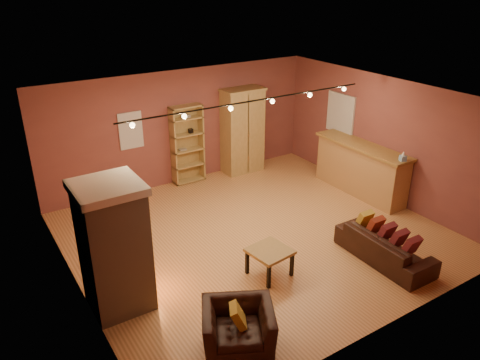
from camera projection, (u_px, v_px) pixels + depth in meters
floor at (256, 234)px, 9.49m from camera, size 7.00×7.00×0.00m
ceiling at (258, 99)px, 8.34m from camera, size 7.00×7.00×0.00m
back_wall at (182, 127)px, 11.41m from camera, size 7.00×0.02×2.80m
left_wall at (70, 219)px, 7.20m from camera, size 0.02×6.50×2.80m
right_wall at (384, 139)px, 10.64m from camera, size 0.02×6.50×2.80m
fireplace at (115, 247)px, 7.10m from camera, size 1.01×0.98×2.12m
back_window at (131, 130)px, 10.70m from camera, size 0.56×0.04×0.86m
bookcase at (186, 143)px, 11.52m from camera, size 0.80×0.31×1.97m
armoire at (242, 130)px, 12.09m from camera, size 1.09×0.62×2.22m
bar_counter at (361, 169)px, 11.05m from camera, size 0.67×2.54×1.22m
tissue_box at (403, 157)px, 9.85m from camera, size 0.17×0.17×0.23m
right_window at (341, 114)px, 11.60m from camera, size 0.05×0.90×1.00m
loveseat at (385, 242)px, 8.51m from camera, size 0.59×1.90×0.78m
armchair at (238, 322)px, 6.50m from camera, size 1.18×1.03×0.87m
coffee_table at (270, 254)px, 8.08m from camera, size 0.74×0.74×0.50m
track_rail at (252, 103)px, 8.54m from camera, size 5.20×0.09×0.13m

